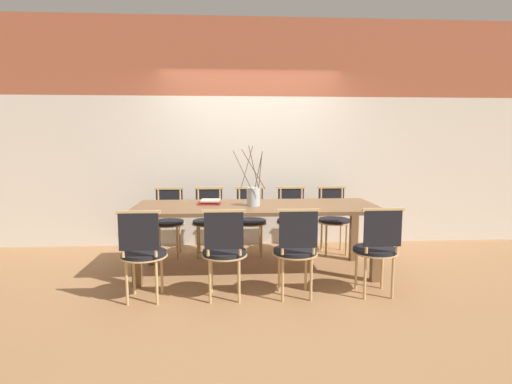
{
  "coord_description": "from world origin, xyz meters",
  "views": [
    {
      "loc": [
        -0.27,
        -4.43,
        1.49
      ],
      "look_at": [
        0.0,
        0.0,
        0.93
      ],
      "focal_mm": 28.0,
      "sensor_mm": 36.0,
      "label": 1
    }
  ],
  "objects_px": {
    "dining_table": "(256,213)",
    "chair_near_center": "(296,248)",
    "vase_centerpiece": "(253,196)",
    "chair_far_center": "(250,217)",
    "book_stack": "(210,202)"
  },
  "relations": [
    {
      "from": "vase_centerpiece",
      "to": "chair_far_center",
      "type": "bearing_deg",
      "value": 89.64
    },
    {
      "from": "chair_near_center",
      "to": "vase_centerpiece",
      "type": "bearing_deg",
      "value": 116.25
    },
    {
      "from": "dining_table",
      "to": "chair_near_center",
      "type": "distance_m",
      "value": 0.87
    },
    {
      "from": "vase_centerpiece",
      "to": "book_stack",
      "type": "height_order",
      "value": "vase_centerpiece"
    },
    {
      "from": "chair_near_center",
      "to": "book_stack",
      "type": "distance_m",
      "value": 1.27
    },
    {
      "from": "vase_centerpiece",
      "to": "dining_table",
      "type": "bearing_deg",
      "value": 53.38
    },
    {
      "from": "dining_table",
      "to": "book_stack",
      "type": "distance_m",
      "value": 0.55
    },
    {
      "from": "chair_far_center",
      "to": "vase_centerpiece",
      "type": "distance_m",
      "value": 0.92
    },
    {
      "from": "dining_table",
      "to": "book_stack",
      "type": "height_order",
      "value": "book_stack"
    },
    {
      "from": "dining_table",
      "to": "book_stack",
      "type": "xyz_separation_m",
      "value": [
        -0.52,
        0.11,
        0.12
      ]
    },
    {
      "from": "dining_table",
      "to": "chair_near_center",
      "type": "relative_size",
      "value": 3.07
    },
    {
      "from": "dining_table",
      "to": "chair_near_center",
      "type": "xyz_separation_m",
      "value": [
        0.33,
        -0.78,
        -0.2
      ]
    },
    {
      "from": "chair_far_center",
      "to": "vase_centerpiece",
      "type": "height_order",
      "value": "vase_centerpiece"
    },
    {
      "from": "chair_near_center",
      "to": "book_stack",
      "type": "height_order",
      "value": "chair_near_center"
    },
    {
      "from": "chair_far_center",
      "to": "dining_table",
      "type": "bearing_deg",
      "value": 92.03
    }
  ]
}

